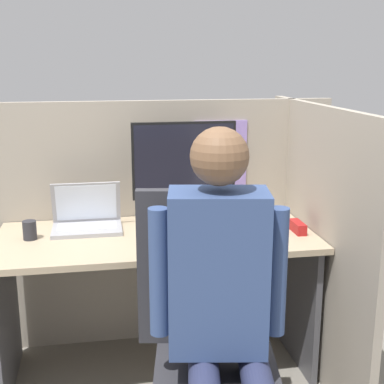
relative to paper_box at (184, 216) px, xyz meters
name	(u,v)px	position (x,y,z in m)	size (l,w,h in m)	color
cubicle_panel_back	(150,224)	(-0.16, 0.21, -0.10)	(2.04, 0.05, 1.36)	gray
cubicle_panel_right	(316,241)	(0.63, -0.22, -0.10)	(0.04, 1.30, 1.36)	gray
desk	(157,269)	(-0.16, -0.15, -0.22)	(1.54, 0.67, 0.73)	tan
paper_box	(184,216)	(0.00, 0.00, 0.00)	(0.34, 0.25, 0.09)	white
monitor	(184,164)	(0.00, 0.00, 0.27)	(0.53, 0.19, 0.44)	black
laptop	(87,221)	(-0.50, -0.01, 0.00)	(0.34, 0.23, 0.24)	#99999E
mouse	(147,239)	(-0.22, -0.25, -0.03)	(0.06, 0.05, 0.03)	black
stapler	(298,227)	(0.53, -0.23, -0.02)	(0.05, 0.13, 0.05)	#A31919
carrot_toy	(215,246)	(0.07, -0.41, -0.02)	(0.04, 0.15, 0.04)	orange
office_chair	(206,338)	(-0.05, -0.81, -0.24)	(0.54, 0.60, 1.08)	#2D2D33
person	(223,297)	(-0.02, -0.98, 0.00)	(0.47, 0.47, 1.35)	#282D4C
pen_cup	(30,230)	(-0.76, -0.11, 0.00)	(0.06, 0.06, 0.09)	#28282D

